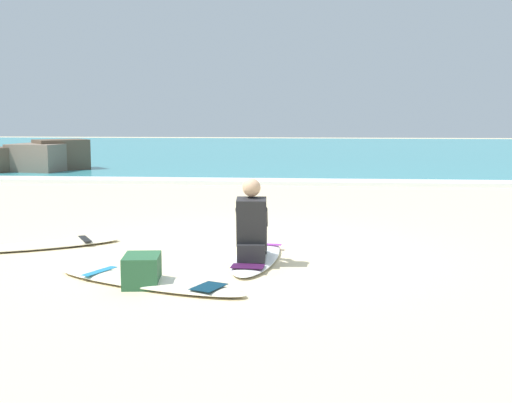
# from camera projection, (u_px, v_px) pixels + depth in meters

# --- Properties ---
(ground_plane) EXTENTS (80.00, 80.00, 0.00)m
(ground_plane) POSITION_uv_depth(u_px,v_px,m) (242.00, 252.00, 8.51)
(ground_plane) COLOR beige
(sea) EXTENTS (80.00, 28.00, 0.10)m
(sea) POSITION_uv_depth(u_px,v_px,m) (295.00, 151.00, 30.12)
(sea) COLOR teal
(sea) RESTS_ON ground
(breaking_foam) EXTENTS (80.00, 0.90, 0.11)m
(breaking_foam) POSITION_uv_depth(u_px,v_px,m) (278.00, 182.00, 16.59)
(breaking_foam) COLOR white
(breaking_foam) RESTS_ON ground
(surfboard_main) EXTENTS (0.64, 2.12, 0.08)m
(surfboard_main) POSITION_uv_depth(u_px,v_px,m) (256.00, 257.00, 8.07)
(surfboard_main) COLOR white
(surfboard_main) RESTS_ON ground
(surfer_seated) EXTENTS (0.39, 0.72, 0.95)m
(surfer_seated) POSITION_uv_depth(u_px,v_px,m) (252.00, 228.00, 7.74)
(surfer_seated) COLOR #232326
(surfer_seated) RESTS_ON surfboard_main
(surfboard_spare_near) EXTENTS (2.33, 1.38, 0.08)m
(surfboard_spare_near) POSITION_uv_depth(u_px,v_px,m) (148.00, 281.00, 6.89)
(surfboard_spare_near) COLOR #EFE5C6
(surfboard_spare_near) RESTS_ON ground
(surfboard_spare_far) EXTENTS (2.07, 1.51, 0.08)m
(surfboard_spare_far) POSITION_uv_depth(u_px,v_px,m) (40.00, 245.00, 8.78)
(surfboard_spare_far) COLOR #EFE5C6
(surfboard_spare_far) RESTS_ON ground
(rock_outcrop_distant) EXTENTS (2.92, 2.41, 0.98)m
(rock_outcrop_distant) POSITION_uv_depth(u_px,v_px,m) (43.00, 158.00, 19.46)
(rock_outcrop_distant) COLOR brown
(rock_outcrop_distant) RESTS_ON ground
(beach_bag) EXTENTS (0.42, 0.52, 0.32)m
(beach_bag) POSITION_uv_depth(u_px,v_px,m) (142.00, 270.00, 6.84)
(beach_bag) COLOR #285B38
(beach_bag) RESTS_ON ground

